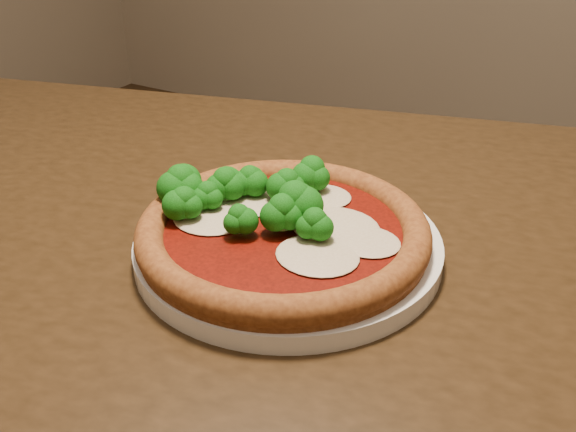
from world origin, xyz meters
The scene contains 3 objects.
dining_table centered at (0.13, -0.01, 0.65)m, with size 1.34×1.04×0.75m.
plate centered at (0.16, -0.04, 0.76)m, with size 0.28×0.28×0.02m, color silver.
pizza centered at (0.16, -0.05, 0.78)m, with size 0.27×0.27×0.06m.
Camera 1 is at (0.42, -0.48, 1.08)m, focal length 40.00 mm.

